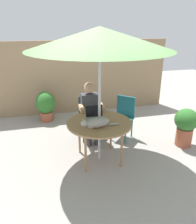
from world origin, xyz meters
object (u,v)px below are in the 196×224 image
at_px(patio_table, 99,125).
at_px(chair_empty, 124,114).
at_px(chair_occupied, 89,114).
at_px(cat, 96,123).
at_px(person_seated, 90,109).
at_px(potted_plant_by_chair, 186,125).
at_px(patio_umbrella, 100,38).
at_px(laptop, 94,115).
at_px(potted_plant_near_fence, 46,105).

xyz_separation_m(patio_table, chair_empty, (0.71, 0.72, -0.15)).
bearing_deg(chair_occupied, cat, -95.24).
height_order(patio_table, chair_empty, chair_empty).
bearing_deg(chair_occupied, person_seated, -90.00).
bearing_deg(chair_occupied, potted_plant_by_chair, -24.95).
distance_m(chair_empty, cat, 1.25).
xyz_separation_m(patio_umbrella, laptop, (-0.04, 0.21, -1.30)).
xyz_separation_m(laptop, potted_plant_near_fence, (-0.84, 1.79, -0.38)).
relative_size(potted_plant_near_fence, potted_plant_by_chair, 0.97).
bearing_deg(person_seated, laptop, -94.07).
height_order(person_seated, laptop, person_seated).
bearing_deg(potted_plant_near_fence, potted_plant_by_chair, -35.83).
xyz_separation_m(chair_empty, potted_plant_by_chair, (1.07, -0.64, -0.08)).
bearing_deg(laptop, chair_empty, 34.52).
distance_m(patio_table, laptop, 0.24).
xyz_separation_m(laptop, potted_plant_by_chair, (1.82, -0.12, -0.35)).
distance_m(patio_table, person_seated, 0.75).
bearing_deg(chair_empty, laptop, -145.48).
bearing_deg(person_seated, potted_plant_by_chair, -20.62).
bearing_deg(potted_plant_near_fence, cat, -70.42).
xyz_separation_m(patio_umbrella, person_seated, (-0.00, 0.75, -1.40)).
relative_size(patio_umbrella, laptop, 7.12).
relative_size(laptop, potted_plant_by_chair, 0.41).
distance_m(patio_table, patio_umbrella, 1.42).
bearing_deg(chair_occupied, laptop, -93.16).
height_order(patio_table, chair_occupied, chair_occupied).
height_order(person_seated, cat, person_seated).
relative_size(person_seated, potted_plant_by_chair, 1.59).
bearing_deg(patio_table, potted_plant_by_chair, 2.67).
relative_size(person_seated, potted_plant_near_fence, 1.63).
distance_m(patio_table, chair_occupied, 0.92).
bearing_deg(chair_empty, patio_umbrella, -134.59).
relative_size(patio_table, chair_empty, 1.24).
bearing_deg(laptop, person_seated, 85.93).
distance_m(chair_empty, potted_plant_by_chair, 1.24).
distance_m(potted_plant_near_fence, potted_plant_by_chair, 3.27).
bearing_deg(potted_plant_by_chair, cat, -171.95).
distance_m(patio_umbrella, potted_plant_by_chair, 2.42).
bearing_deg(patio_table, chair_empty, 45.41).
xyz_separation_m(patio_umbrella, chair_empty, (0.71, 0.72, -1.57)).
relative_size(patio_table, potted_plant_near_fence, 1.48).
distance_m(chair_occupied, person_seated, 0.23).
height_order(patio_table, patio_umbrella, patio_umbrella).
distance_m(person_seated, laptop, 0.56).
xyz_separation_m(patio_table, potted_plant_near_fence, (-0.88, 2.00, -0.26)).
xyz_separation_m(chair_empty, cat, (-0.81, -0.90, 0.29)).
distance_m(chair_occupied, laptop, 0.75).
height_order(patio_table, person_seated, person_seated).
relative_size(chair_occupied, cat, 1.37).
bearing_deg(chair_empty, patio_table, -134.59).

